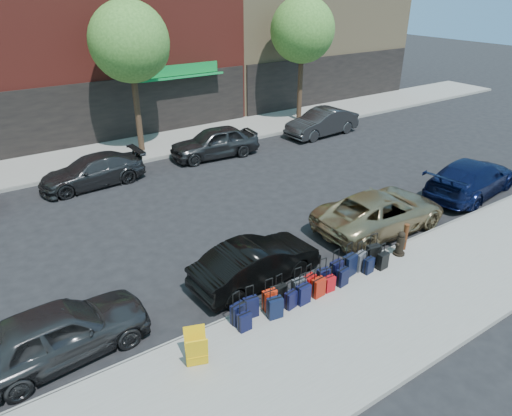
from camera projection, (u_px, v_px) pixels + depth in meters
ground at (225, 228)px, 16.69m from camera, size 120.00×120.00×0.00m
sidewalk_near at (352, 326)px, 11.83m from camera, size 60.00×4.00×0.15m
sidewalk_far at (130, 150)px, 24.09m from camera, size 60.00×4.00×0.15m
curb_near at (303, 287)px, 13.33m from camera, size 60.00×0.08×0.15m
curb_far at (144, 162)px, 22.59m from camera, size 60.00×0.08×0.15m
tree_center at (133, 44)px, 21.66m from camera, size 3.80×3.80×7.27m
tree_right at (304, 32)px, 26.89m from camera, size 3.80×3.80×7.27m
suitcase_front_0 at (238, 314)px, 11.71m from camera, size 0.42×0.28×0.94m
suitcase_front_1 at (251, 307)px, 11.94m from camera, size 0.41×0.26×0.94m
suitcase_front_2 at (270, 300)px, 12.21m from camera, size 0.40×0.24×0.94m
suitcase_front_3 at (280, 294)px, 12.44m from camera, size 0.39×0.24×0.90m
suitcase_front_4 at (299, 288)px, 12.68m from camera, size 0.40×0.24×0.94m
suitcase_front_5 at (309, 284)px, 12.87m from camera, size 0.41×0.28×0.91m
suitcase_front_6 at (323, 278)px, 13.14m from camera, size 0.40×0.24×0.91m
suitcase_front_7 at (336, 270)px, 13.43m from camera, size 0.43×0.26×0.99m
suitcase_front_8 at (350, 265)px, 13.63m from camera, size 0.48×0.31×1.07m
suitcase_front_9 at (360, 261)px, 13.89m from camera, size 0.43×0.29×0.96m
suitcase_front_10 at (373, 255)px, 14.16m from camera, size 0.47×0.31×1.05m
suitcase_back_0 at (244, 322)px, 11.49m from camera, size 0.34×0.20×0.82m
suitcase_back_2 at (275, 308)px, 11.91m from camera, size 0.43×0.29×0.95m
suitcase_back_3 at (291, 300)px, 12.28m from camera, size 0.37×0.26×0.81m
suitcase_back_4 at (303, 294)px, 12.44m from camera, size 0.40×0.25×0.93m
suitcase_back_5 at (318, 287)px, 12.72m from camera, size 0.40×0.25×0.91m
suitcase_back_6 at (329, 284)px, 12.95m from camera, size 0.33×0.20×0.77m
suitcase_back_7 at (342, 277)px, 13.20m from camera, size 0.39×0.26×0.87m
suitcase_back_9 at (369, 265)px, 13.76m from camera, size 0.36×0.24×0.80m
suitcase_back_10 at (383, 261)px, 13.96m from camera, size 0.37×0.23×0.86m
fire_hydrant at (400, 244)px, 14.63m from camera, size 0.43×0.38×0.84m
bollard at (405, 236)px, 14.88m from camera, size 0.17×0.17×0.92m
display_rack at (196, 348)px, 10.39m from camera, size 0.66×0.69×0.89m
car_near_0 at (58, 333)px, 10.67m from camera, size 4.36×2.05×1.44m
car_near_1 at (256, 263)px, 13.41m from camera, size 4.14×1.71×1.33m
car_near_2 at (380, 211)px, 16.31m from camera, size 5.16×2.44×1.42m
car_near_3 at (472, 178)px, 18.99m from camera, size 5.41×2.80×1.50m
car_far_1 at (92, 171)px, 19.90m from camera, size 4.61×2.08×1.31m
car_far_2 at (215, 142)px, 23.12m from camera, size 4.65×2.20×1.54m
car_far_3 at (322, 122)px, 26.41m from camera, size 4.65×1.85×1.51m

